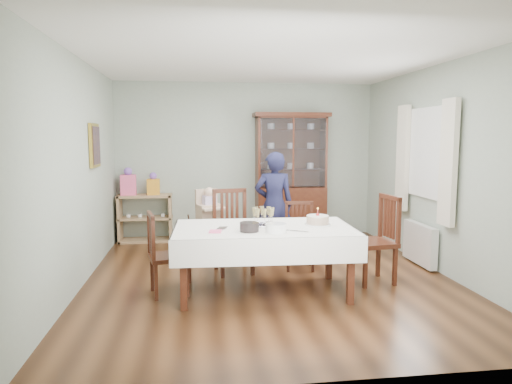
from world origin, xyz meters
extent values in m
plane|color=#593319|center=(0.00, 0.00, 0.00)|extent=(5.00, 5.00, 0.00)
plane|color=#9EAA99|center=(0.00, 2.50, 1.35)|extent=(4.50, 0.00, 4.50)
plane|color=#9EAA99|center=(-2.25, 0.00, 1.35)|extent=(0.00, 5.00, 5.00)
plane|color=#9EAA99|center=(2.25, 0.00, 1.35)|extent=(0.00, 5.00, 5.00)
plane|color=white|center=(0.00, 0.00, 2.70)|extent=(5.00, 5.00, 0.00)
cube|color=#472311|center=(-0.15, -0.55, 0.72)|extent=(1.94, 1.12, 0.06)
cube|color=silver|center=(-0.15, -0.55, 0.76)|extent=(2.04, 1.22, 0.01)
cube|color=#472311|center=(0.75, 2.26, 0.45)|extent=(1.20, 0.45, 0.90)
cube|color=white|center=(0.75, 2.07, 1.50)|extent=(1.12, 0.01, 1.16)
cube|color=#472311|center=(0.75, 2.26, 2.14)|extent=(1.30, 0.48, 0.07)
cube|color=tan|center=(-1.75, 2.28, 0.02)|extent=(0.90, 0.38, 0.04)
cube|color=tan|center=(-1.75, 2.28, 0.40)|extent=(0.90, 0.38, 0.03)
cube|color=tan|center=(-1.75, 2.28, 0.78)|extent=(0.90, 0.38, 0.04)
cube|color=tan|center=(-2.17, 2.28, 0.40)|extent=(0.04, 0.38, 0.80)
cube|color=tan|center=(-1.33, 2.28, 0.40)|extent=(0.04, 0.38, 0.80)
cube|color=gold|center=(-2.22, 0.80, 1.65)|extent=(0.04, 0.48, 0.58)
cube|color=white|center=(2.22, 0.30, 1.55)|extent=(0.04, 1.02, 1.22)
cube|color=silver|center=(2.16, -0.32, 1.45)|extent=(0.07, 0.30, 1.55)
cube|color=silver|center=(2.16, 0.92, 1.45)|extent=(0.07, 0.30, 1.55)
cube|color=white|center=(2.16, 0.30, 0.30)|extent=(0.10, 0.80, 0.55)
cube|color=#472311|center=(-0.42, 0.29, 0.49)|extent=(0.56, 0.56, 0.05)
cube|color=#472311|center=(-0.45, 0.51, 0.79)|extent=(0.46, 0.12, 0.57)
cube|color=#472311|center=(0.48, 0.34, 0.41)|extent=(0.45, 0.45, 0.05)
cube|color=#472311|center=(0.50, 0.52, 0.65)|extent=(0.38, 0.09, 0.47)
cube|color=#472311|center=(-1.21, -0.44, 0.43)|extent=(0.50, 0.50, 0.05)
cube|color=#472311|center=(-1.39, -0.48, 0.68)|extent=(0.12, 0.40, 0.49)
cube|color=#472311|center=(1.22, -0.34, 0.49)|extent=(0.53, 0.53, 0.05)
cube|color=#472311|center=(1.43, -0.31, 0.78)|extent=(0.10, 0.46, 0.56)
imported|color=black|center=(0.24, 0.99, 0.78)|extent=(0.59, 0.41, 1.55)
cube|color=tan|center=(-0.70, 1.18, 0.65)|extent=(0.42, 0.39, 0.24)
cube|color=tan|center=(-0.70, 1.18, 0.85)|extent=(0.34, 0.17, 0.28)
cube|color=tan|center=(-0.70, 1.18, 0.73)|extent=(0.39, 0.27, 0.03)
cube|color=silver|center=(-0.70, 1.18, 0.81)|extent=(0.21, 0.19, 0.18)
sphere|color=beige|center=(-0.70, 1.18, 0.95)|extent=(0.15, 0.15, 0.15)
cylinder|color=silver|center=(-0.14, -0.46, 0.77)|extent=(0.34, 0.34, 0.01)
torus|color=silver|center=(-0.14, -0.46, 0.78)|extent=(0.34, 0.34, 0.01)
cylinder|color=white|center=(0.48, -0.52, 0.77)|extent=(0.29, 0.29, 0.02)
cylinder|color=brown|center=(0.48, -0.52, 0.82)|extent=(0.25, 0.25, 0.09)
cylinder|color=silver|center=(0.48, -0.52, 0.87)|extent=(0.25, 0.25, 0.01)
cylinder|color=#F24C4C|center=(0.48, -0.52, 0.91)|extent=(0.01, 0.01, 0.07)
sphere|color=yellow|center=(0.48, -0.52, 0.95)|extent=(0.02, 0.02, 0.02)
cylinder|color=black|center=(-0.34, -0.77, 0.81)|extent=(0.22, 0.22, 0.10)
cylinder|color=white|center=(-0.07, -0.86, 0.81)|extent=(0.22, 0.22, 0.10)
cube|color=#FF5D8F|center=(-0.70, -0.76, 0.77)|extent=(0.14, 0.14, 0.02)
cube|color=silver|center=(0.16, -0.83, 0.77)|extent=(0.25, 0.16, 0.01)
cube|color=#FF5D8F|center=(-2.01, 2.26, 0.97)|extent=(0.25, 0.17, 0.34)
sphere|color=#E533B2|center=(-2.01, 2.26, 1.19)|extent=(0.14, 0.14, 0.14)
cube|color=orange|center=(-1.60, 2.26, 0.93)|extent=(0.20, 0.14, 0.26)
sphere|color=#E533B2|center=(-1.60, 2.26, 1.11)|extent=(0.12, 0.12, 0.12)
camera|label=1|loc=(-0.90, -5.51, 1.76)|focal=32.00mm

